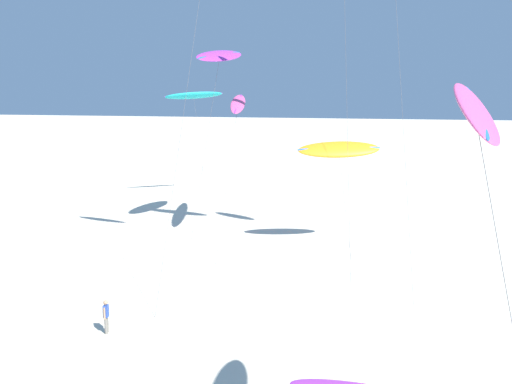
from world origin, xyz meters
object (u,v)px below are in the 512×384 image
at_px(flying_kite_7, 476,111).
at_px(person_near_left, 106,315).
at_px(flying_kite_2, 339,149).
at_px(flying_kite_4, 194,95).
at_px(flying_kite_3, 238,104).
at_px(flying_kite_1, 220,56).

distance_m(flying_kite_7, person_near_left, 20.54).
bearing_deg(flying_kite_2, person_near_left, -124.06).
relative_size(flying_kite_2, flying_kite_4, 0.74).
height_order(flying_kite_7, person_near_left, flying_kite_7).
distance_m(flying_kite_2, person_near_left, 19.31).
bearing_deg(flying_kite_2, flying_kite_7, -82.92).
bearing_deg(flying_kite_3, flying_kite_1, 177.23).
bearing_deg(flying_kite_3, flying_kite_7, -70.47).
bearing_deg(flying_kite_3, flying_kite_4, 117.17).
distance_m(flying_kite_3, flying_kite_4, 13.26).
bearing_deg(person_near_left, flying_kite_4, 95.57).
bearing_deg(flying_kite_3, person_near_left, -99.91).
distance_m(flying_kite_1, person_near_left, 21.77).
bearing_deg(flying_kite_1, flying_kite_2, -18.70).
distance_m(flying_kite_1, flying_kite_4, 13.08).
height_order(flying_kite_1, flying_kite_2, flying_kite_1).
distance_m(flying_kite_4, flying_kite_7, 44.47).
relative_size(flying_kite_2, person_near_left, 4.65).
bearing_deg(flying_kite_3, flying_kite_2, -21.38).
bearing_deg(flying_kite_7, person_near_left, 139.89).
bearing_deg(flying_kite_4, flying_kite_1, -67.96).
bearing_deg(flying_kite_1, flying_kite_4, 112.04).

